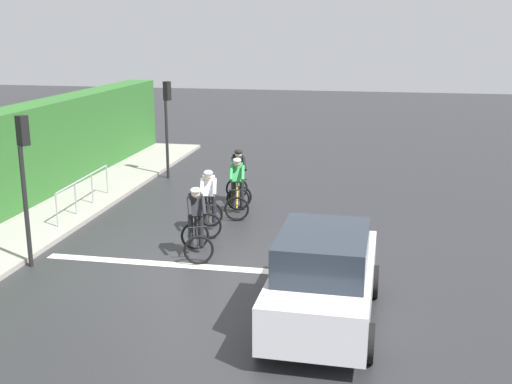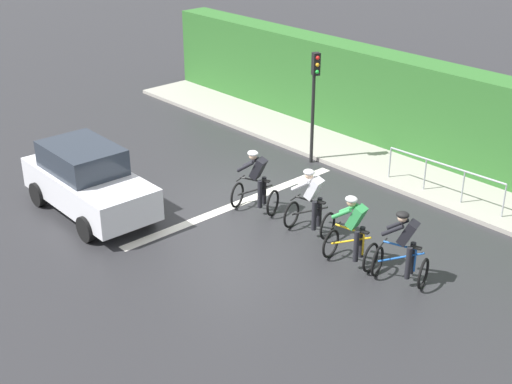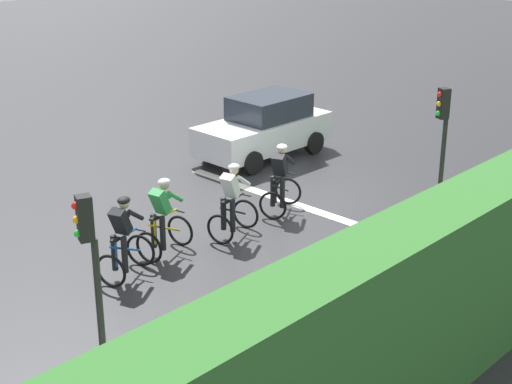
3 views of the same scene
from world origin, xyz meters
name	(u,v)px [view 1 (image 1 of 3)]	position (x,y,z in m)	size (l,w,h in m)	color
ground_plane	(194,267)	(0.00, 0.00, 0.00)	(80.00, 80.00, 0.00)	#28282B
sidewalk_kerb	(28,224)	(-5.16, 2.00, 0.06)	(2.80, 23.59, 0.12)	#9E998E
road_marking_stop_line	(195,266)	(0.00, 0.07, 0.00)	(7.00, 0.30, 0.01)	silver
cyclist_lead	(238,177)	(-0.17, 5.29, 0.80)	(0.99, 1.24, 1.66)	black
cyclist_second	(237,188)	(0.07, 4.10, 0.80)	(0.86, 1.19, 1.66)	black
cyclist_mid	(209,202)	(-0.32, 2.47, 0.80)	(0.89, 1.20, 1.66)	black
cyclist_fourth	(196,223)	(-0.15, 0.71, 0.80)	(1.02, 1.25, 1.66)	black
car_white	(324,277)	(3.01, -2.15, 0.87)	(1.95, 4.13, 1.76)	silver
traffic_light_near_crossing	(24,168)	(-3.55, -0.56, 2.22)	(0.26, 0.30, 3.34)	black
traffic_light_far_junction	(167,114)	(-3.28, 8.09, 2.22)	(0.26, 0.30, 3.34)	black
pedestrian_railing_kerbside	(84,186)	(-4.26, 3.52, 0.79)	(0.18, 3.47, 1.03)	#999EA3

